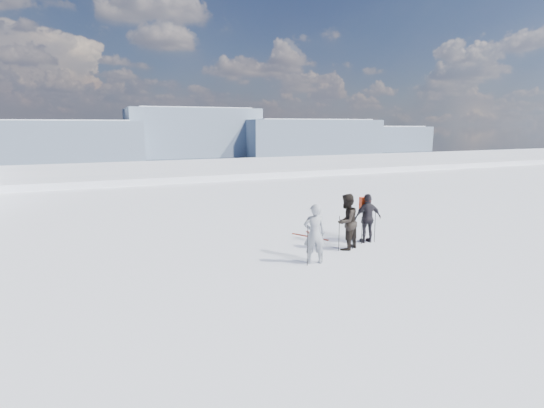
{
  "coord_description": "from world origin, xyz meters",
  "views": [
    {
      "loc": [
        -8.17,
        -10.0,
        4.37
      ],
      "look_at": [
        -2.59,
        3.0,
        1.73
      ],
      "focal_mm": 28.0,
      "sensor_mm": 36.0,
      "label": 1
    }
  ],
  "objects_px": {
    "skis_loose": "(311,237)",
    "skier_pack": "(368,218)",
    "skier_grey": "(314,234)",
    "skier_dark": "(346,222)"
  },
  "relations": [
    {
      "from": "skier_dark",
      "to": "skis_loose",
      "type": "relative_size",
      "value": 1.19
    },
    {
      "from": "skier_pack",
      "to": "skis_loose",
      "type": "distance_m",
      "value": 2.35
    },
    {
      "from": "skier_grey",
      "to": "skier_dark",
      "type": "bearing_deg",
      "value": -134.36
    },
    {
      "from": "skier_grey",
      "to": "skier_pack",
      "type": "height_order",
      "value": "skier_grey"
    },
    {
      "from": "skier_pack",
      "to": "skier_dark",
      "type": "bearing_deg",
      "value": 27.44
    },
    {
      "from": "skier_grey",
      "to": "skis_loose",
      "type": "height_order",
      "value": "skier_grey"
    },
    {
      "from": "skier_grey",
      "to": "skis_loose",
      "type": "relative_size",
      "value": 1.15
    },
    {
      "from": "skier_pack",
      "to": "skis_loose",
      "type": "relative_size",
      "value": 1.1
    },
    {
      "from": "skis_loose",
      "to": "skier_pack",
      "type": "bearing_deg",
      "value": -43.94
    },
    {
      "from": "skier_pack",
      "to": "skis_loose",
      "type": "height_order",
      "value": "skier_pack"
    }
  ]
}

